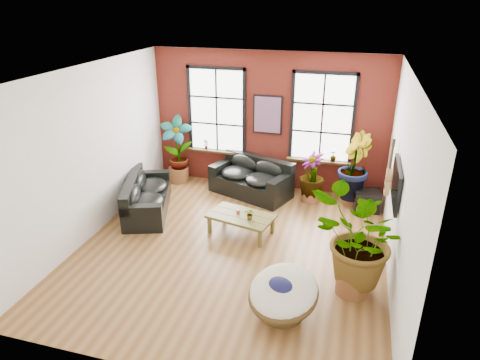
% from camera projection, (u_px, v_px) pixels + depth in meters
% --- Properties ---
extents(room, '(6.04, 6.54, 3.54)m').
position_uv_depth(room, '(234.00, 165.00, 8.09)').
color(room, brown).
rests_on(room, ground).
extents(sofa_back, '(2.23, 1.63, 0.92)m').
position_uv_depth(sofa_back, '(252.00, 178.00, 10.87)').
color(sofa_back, black).
rests_on(sofa_back, ground).
extents(sofa_left, '(1.53, 2.28, 0.83)m').
position_uv_depth(sofa_left, '(145.00, 197.00, 9.97)').
color(sofa_left, black).
rests_on(sofa_left, ground).
extents(coffee_table, '(1.49, 1.05, 0.52)m').
position_uv_depth(coffee_table, '(241.00, 217.00, 9.05)').
color(coffee_table, '#4F4A1C').
rests_on(coffee_table, ground).
extents(papasan_chair, '(1.48, 1.48, 0.84)m').
position_uv_depth(papasan_chair, '(283.00, 294.00, 6.67)').
color(papasan_chair, '#503B1C').
rests_on(papasan_chair, ground).
extents(poster, '(0.74, 0.06, 0.98)m').
position_uv_depth(poster, '(268.00, 115.00, 10.69)').
color(poster, black).
rests_on(poster, room).
extents(tv_wall_unit, '(0.13, 1.86, 1.20)m').
position_uv_depth(tv_wall_unit, '(393.00, 183.00, 7.85)').
color(tv_wall_unit, black).
rests_on(tv_wall_unit, room).
extents(media_box, '(0.65, 0.56, 0.49)m').
position_uv_depth(media_box, '(367.00, 200.00, 10.10)').
color(media_box, black).
rests_on(media_box, ground).
extents(pot_back_left, '(0.69, 0.69, 0.39)m').
position_uv_depth(pot_back_left, '(179.00, 174.00, 11.70)').
color(pot_back_left, brown).
rests_on(pot_back_left, ground).
extents(pot_back_right, '(0.59, 0.59, 0.39)m').
position_uv_depth(pot_back_right, '(351.00, 195.00, 10.51)').
color(pot_back_right, brown).
rests_on(pot_back_right, ground).
extents(pot_right_wall, '(0.57, 0.57, 0.41)m').
position_uv_depth(pot_right_wall, '(352.00, 282.00, 7.30)').
color(pot_right_wall, brown).
rests_on(pot_right_wall, ground).
extents(pot_mid, '(0.58, 0.58, 0.32)m').
position_uv_depth(pot_mid, '(310.00, 195.00, 10.58)').
color(pot_mid, brown).
rests_on(pot_mid, ground).
extents(floor_plant_back_left, '(0.98, 0.76, 1.66)m').
position_uv_depth(floor_plant_back_left, '(177.00, 147.00, 11.39)').
color(floor_plant_back_left, '#134A22').
rests_on(floor_plant_back_left, ground).
extents(floor_plant_back_right, '(0.82, 0.97, 1.62)m').
position_uv_depth(floor_plant_back_right, '(353.00, 166.00, 10.18)').
color(floor_plant_back_right, '#134A22').
rests_on(floor_plant_back_right, ground).
extents(floor_plant_right_wall, '(2.00, 2.01, 1.69)m').
position_uv_depth(floor_plant_right_wall, '(359.00, 242.00, 6.99)').
color(floor_plant_right_wall, '#134A22').
rests_on(floor_plant_right_wall, ground).
extents(floor_plant_mid, '(0.88, 0.88, 1.12)m').
position_uv_depth(floor_plant_mid, '(312.00, 175.00, 10.36)').
color(floor_plant_mid, '#134A22').
rests_on(floor_plant_mid, ground).
extents(table_plant, '(0.24, 0.22, 0.23)m').
position_uv_depth(table_plant, '(250.00, 214.00, 8.84)').
color(table_plant, '#134A22').
rests_on(table_plant, coffee_table).
extents(sill_plant_left, '(0.17, 0.17, 0.27)m').
position_uv_depth(sill_plant_left, '(206.00, 144.00, 11.42)').
color(sill_plant_left, '#134A22').
rests_on(sill_plant_left, room).
extents(sill_plant_right, '(0.19, 0.19, 0.27)m').
position_uv_depth(sill_plant_right, '(333.00, 156.00, 10.60)').
color(sill_plant_right, '#134A22').
rests_on(sill_plant_right, room).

